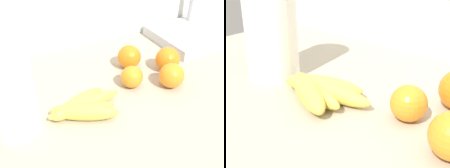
% 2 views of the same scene
% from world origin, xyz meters
% --- Properties ---
extents(banana_bunch, '(0.21, 0.15, 0.04)m').
position_xyz_m(banana_bunch, '(-0.40, -0.02, 0.93)').
color(banana_bunch, '#E1C74C').
rests_on(banana_bunch, counter).
extents(orange_front, '(0.06, 0.06, 0.06)m').
position_xyz_m(orange_front, '(-0.23, 0.03, 0.94)').
color(orange_front, orange).
rests_on(orange_front, counter).
extents(paper_towel_roll, '(0.11, 0.11, 0.27)m').
position_xyz_m(paper_towel_roll, '(-0.56, 0.00, 1.03)').
color(paper_towel_roll, white).
rests_on(paper_towel_roll, counter).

